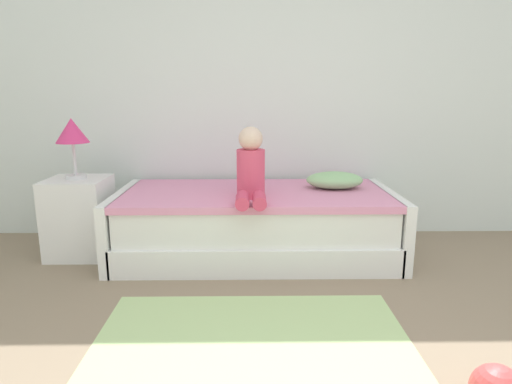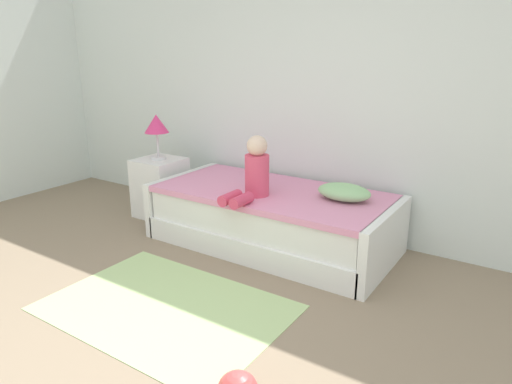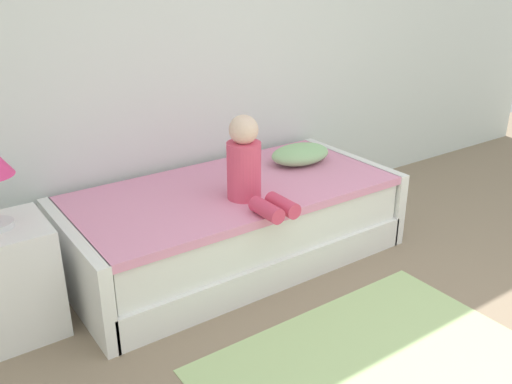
% 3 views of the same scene
% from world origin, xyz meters
% --- Properties ---
extents(wall_rear, '(7.20, 0.10, 2.90)m').
position_xyz_m(wall_rear, '(0.00, 2.60, 1.45)').
color(wall_rear, silver).
rests_on(wall_rear, ground).
extents(bed, '(2.11, 1.00, 0.50)m').
position_xyz_m(bed, '(-0.35, 2.00, 0.25)').
color(bed, white).
rests_on(bed, ground).
extents(nightstand, '(0.44, 0.44, 0.60)m').
position_xyz_m(nightstand, '(-1.70, 2.01, 0.30)').
color(nightstand, white).
rests_on(nightstand, ground).
extents(table_lamp, '(0.24, 0.24, 0.45)m').
position_xyz_m(table_lamp, '(-1.70, 2.01, 0.94)').
color(table_lamp, silver).
rests_on(table_lamp, nightstand).
extents(child_figure, '(0.20, 0.51, 0.50)m').
position_xyz_m(child_figure, '(-0.39, 1.77, 0.70)').
color(child_figure, '#E04C6B').
rests_on(child_figure, bed).
extents(pillow, '(0.44, 0.30, 0.13)m').
position_xyz_m(pillow, '(0.27, 2.10, 0.56)').
color(pillow, '#99CC8C').
rests_on(pillow, bed).
extents(area_rug, '(1.60, 1.10, 0.01)m').
position_xyz_m(area_rug, '(-0.39, 0.70, 0.00)').
color(area_rug, '#B2D189').
rests_on(area_rug, ground).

